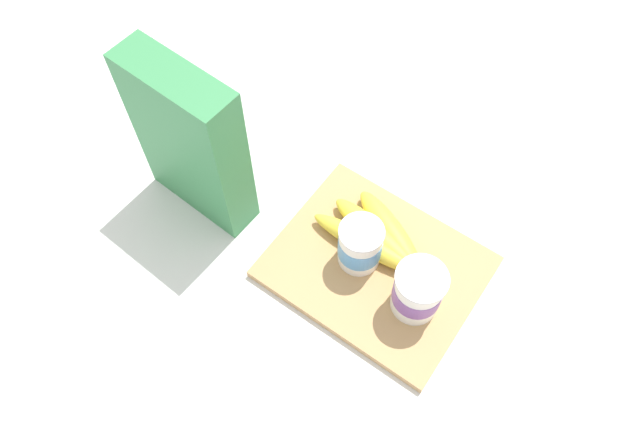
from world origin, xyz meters
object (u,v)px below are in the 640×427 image
(cereal_box, at_px, (191,143))
(banana_bunch, at_px, (378,236))
(yogurt_cup_front, at_px, (418,291))
(yogurt_cup_back, at_px, (360,245))
(cutting_board, at_px, (376,267))

(cereal_box, height_order, banana_bunch, cereal_box)
(yogurt_cup_front, distance_m, yogurt_cup_back, 0.11)
(cereal_box, bearing_deg, banana_bunch, -160.33)
(yogurt_cup_front, height_order, yogurt_cup_back, yogurt_cup_front)
(banana_bunch, bearing_deg, cereal_box, 16.71)
(banana_bunch, bearing_deg, yogurt_cup_front, 150.42)
(yogurt_cup_front, bearing_deg, cutting_board, -15.42)
(cereal_box, relative_size, banana_bunch, 1.46)
(yogurt_cup_front, xyz_separation_m, yogurt_cup_back, (0.11, -0.02, -0.00))
(cutting_board, distance_m, cereal_box, 0.33)
(cutting_board, xyz_separation_m, cereal_box, (0.30, 0.05, 0.13))
(cereal_box, bearing_deg, yogurt_cup_back, -167.87)
(cutting_board, xyz_separation_m, yogurt_cup_back, (0.03, 0.01, 0.05))
(cutting_board, height_order, banana_bunch, banana_bunch)
(cutting_board, height_order, yogurt_cup_front, yogurt_cup_front)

